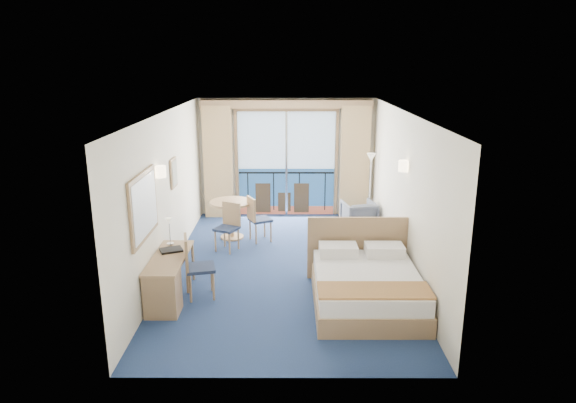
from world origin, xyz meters
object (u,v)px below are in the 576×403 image
object	(u,v)px
desk_chair	(195,263)
table_chair_b	(229,224)
armchair	(359,215)
round_table	(231,210)
floor_lamp	(371,171)
desk	(164,286)
bed	(366,285)
nightstand	(389,257)
table_chair_a	(256,216)

from	to	relation	value
desk_chair	table_chair_b	world-z (taller)	desk_chair
armchair	round_table	size ratio (longest dim) A/B	0.79
floor_lamp	desk	xyz separation A→B (m)	(-3.58, -4.14, -0.82)
bed	desk_chair	size ratio (longest dim) A/B	2.03
bed	nightstand	distance (m)	1.38
armchair	desk_chair	distance (m)	4.40
bed	nightstand	bearing A→B (deg)	64.89
floor_lamp	round_table	xyz separation A→B (m)	(-2.95, -1.00, -0.61)
nightstand	round_table	size ratio (longest dim) A/B	0.57
nightstand	floor_lamp	distance (m)	2.84
desk	table_chair_b	bearing A→B (deg)	75.30
desk_chair	table_chair_a	world-z (taller)	desk_chair
bed	nightstand	xyz separation A→B (m)	(0.58, 1.25, -0.05)
desk_chair	round_table	bearing A→B (deg)	-18.34
desk_chair	bed	bearing A→B (deg)	-107.41
bed	desk_chair	bearing A→B (deg)	175.47
round_table	table_chair_b	world-z (taller)	table_chair_b
armchair	table_chair_b	size ratio (longest dim) A/B	0.75
floor_lamp	table_chair_a	size ratio (longest dim) A/B	1.70
nightstand	desk_chair	size ratio (longest dim) A/B	0.50
bed	table_chair_a	distance (m)	3.27
armchair	table_chair_a	world-z (taller)	table_chair_a
armchair	desk	world-z (taller)	desk
table_chair_a	floor_lamp	bearing A→B (deg)	-89.11
bed	armchair	size ratio (longest dim) A/B	2.94
armchair	floor_lamp	world-z (taller)	floor_lamp
nightstand	round_table	bearing A→B (deg)	149.96
nightstand	armchair	world-z (taller)	armchair
desk	table_chair_b	xyz separation A→B (m)	(0.65, 2.49, 0.14)
nightstand	desk	distance (m)	3.83
table_chair_b	desk	bearing A→B (deg)	-78.58
bed	round_table	bearing A→B (deg)	128.37
desk	armchair	bearing A→B (deg)	48.29
desk_chair	nightstand	bearing A→B (deg)	-84.62
armchair	table_chair_b	bearing A→B (deg)	12.75
bed	desk	distance (m)	2.96
nightstand	desk	size ratio (longest dim) A/B	0.34
nightstand	table_chair_a	distance (m)	2.81
bed	table_chair_a	xyz separation A→B (m)	(-1.80, 2.72, 0.22)
floor_lamp	desk	size ratio (longest dim) A/B	1.09
table_chair_a	table_chair_b	xyz separation A→B (m)	(-0.50, -0.45, -0.01)
armchair	desk	bearing A→B (deg)	36.47
desk_chair	table_chair_a	bearing A→B (deg)	-30.10
floor_lamp	armchair	bearing A→B (deg)	-122.74
desk	table_chair_a	xyz separation A→B (m)	(1.15, 2.94, 0.14)
desk	desk_chair	size ratio (longest dim) A/B	1.47
bed	desk	xyz separation A→B (m)	(-2.95, -0.22, 0.08)
nightstand	floor_lamp	world-z (taller)	floor_lamp
bed	table_chair_a	size ratio (longest dim) A/B	2.18
desk	table_chair_b	world-z (taller)	table_chair_b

